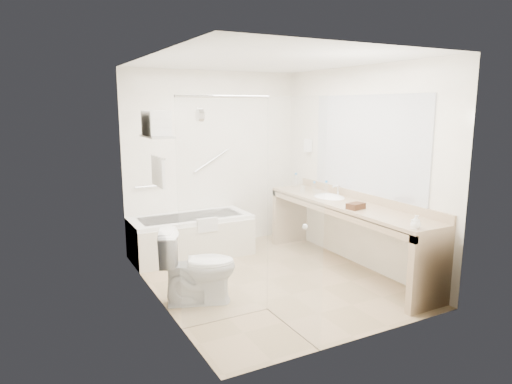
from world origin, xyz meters
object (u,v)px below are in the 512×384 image
amenity_basket (356,206)px  water_bottle_left (314,188)px  vanity_counter (346,219)px  toilet (198,267)px  bathtub (191,236)px

amenity_basket → water_bottle_left: 0.96m
vanity_counter → water_bottle_left: water_bottle_left is taller
vanity_counter → toilet: (-1.97, -0.06, -0.26)m
toilet → amenity_basket: size_ratio=3.88×
amenity_basket → bathtub: bearing=129.4°
bathtub → amenity_basket: bearing=-50.6°
bathtub → water_bottle_left: (1.48, -0.75, 0.65)m
vanity_counter → bathtub: bearing=137.6°
bathtub → vanity_counter: 2.09m
toilet → water_bottle_left: bearing=-50.4°
bathtub → water_bottle_left: size_ratio=9.20×
bathtub → amenity_basket: amenity_basket is taller
bathtub → toilet: size_ratio=2.04×
toilet → amenity_basket: bearing=-78.0°
vanity_counter → water_bottle_left: 0.71m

